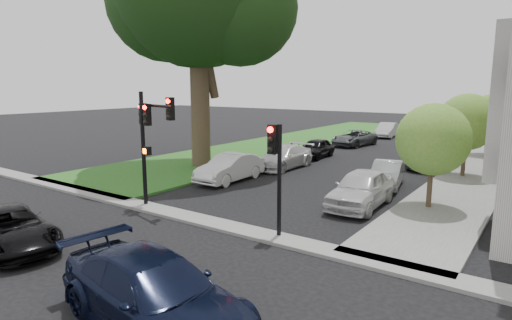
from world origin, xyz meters
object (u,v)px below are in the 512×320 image
Objects in this scene: traffic_signal_secondary at (276,159)px; car_cross_near at (9,229)px; small_tree_b at (467,122)px; car_parked_0 at (361,188)px; car_parked_5 at (230,168)px; traffic_signal_main at (149,129)px; car_parked_1 at (387,174)px; car_parked_7 at (316,148)px; small_tree_a at (433,140)px; car_parked_6 at (284,157)px; car_parked_8 at (354,138)px; car_parked_2 at (429,157)px; small_tree_c at (489,115)px; car_parked_3 at (443,147)px; car_parked_9 at (387,130)px; car_cross_far at (154,293)px.

car_cross_near is (-6.38, -5.67, -2.07)m from traffic_signal_secondary.
traffic_signal_secondary is at bearing -103.58° from small_tree_b.
car_parked_5 is at bearing 173.03° from car_parked_0.
traffic_signal_main is 12.02m from car_parked_1.
small_tree_b reaches higher than car_parked_7.
traffic_signal_main is at bearing -86.27° from car_parked_5.
small_tree_a is 1.12× the size of car_parked_1.
small_tree_b is at bearing 20.33° from car_parked_6.
small_tree_a reaches higher than traffic_signal_secondary.
car_parked_8 reaches higher than car_parked_1.
car_parked_6 reaches higher than car_parked_1.
car_parked_5 reaches higher than car_parked_2.
small_tree_c reaches higher than car_parked_3.
small_tree_b reaches higher than car_parked_0.
car_parked_6 is 19.66m from car_parked_9.
car_parked_0 reaches higher than car_parked_6.
small_tree_b is at bearing -15.91° from car_cross_near.
car_cross_far is 14.15m from car_parked_5.
car_parked_2 is 1.06× the size of car_parked_8.
traffic_signal_secondary is 0.81× the size of car_parked_8.
car_parked_2 is 9.15m from car_parked_6.
car_parked_7 is at bearing 129.51° from car_parked_1.
small_tree_a is 13.04m from car_cross_far.
small_tree_c is 10.26m from car_parked_8.
traffic_signal_main is 1.02× the size of car_parked_8.
small_tree_a reaches higher than car_cross_far.
car_parked_9 is at bearing 114.57° from car_parked_3.
traffic_signal_main reaches higher than car_cross_far.
car_parked_9 is at bearing 90.16° from traffic_signal_main.
traffic_signal_secondary is 9.78m from car_parked_1.
car_parked_3 reaches higher than car_parked_2.
car_parked_3 is 0.97× the size of car_parked_8.
small_tree_b reaches higher than car_parked_6.
small_tree_c is 7.73m from car_parked_2.
small_tree_b reaches higher than car_parked_8.
traffic_signal_main is 9.68m from car_cross_far.
car_parked_6 is 12.00m from car_parked_8.
car_parked_8 is at bearing -98.71° from car_parked_9.
traffic_signal_main is 1.23× the size of car_parked_1.
car_parked_5 is at bearing -82.29° from car_parked_8.
traffic_signal_secondary is at bearing -102.36° from car_parked_0.
small_tree_c reaches higher than car_parked_2.
car_parked_2 is (1.13, 16.13, -2.00)m from traffic_signal_secondary.
car_parked_3 reaches higher than car_parked_8.
car_parked_1 is (-2.77, -4.58, -2.47)m from small_tree_b.
car_cross_near is at bearing -126.08° from car_parked_0.
small_tree_a is 0.83× the size of car_cross_far.
car_cross_near is at bearing -108.76° from small_tree_c.
small_tree_b is 0.97× the size of car_parked_6.
car_parked_9 is (-6.29, 30.40, -1.99)m from traffic_signal_secondary.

